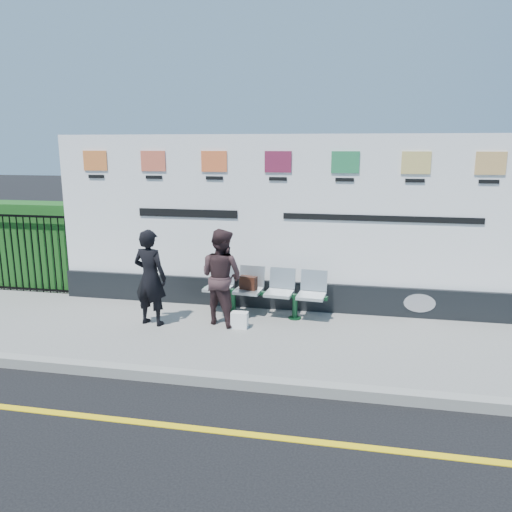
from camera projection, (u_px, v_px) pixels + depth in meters
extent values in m
plane|color=black|center=(176.00, 427.00, 5.33)|extent=(80.00, 80.00, 0.00)
cube|color=gray|center=(232.00, 336.00, 7.71)|extent=(14.00, 3.00, 0.12)
cube|color=gray|center=(204.00, 379.00, 6.27)|extent=(14.00, 0.18, 0.14)
cube|color=yellow|center=(176.00, 426.00, 5.33)|extent=(14.00, 0.10, 0.01)
cube|color=black|center=(277.00, 293.00, 8.84)|extent=(8.00, 0.30, 0.50)
cube|color=white|center=(278.00, 209.00, 8.51)|extent=(8.00, 0.14, 2.50)
cube|color=#1A5119|center=(34.00, 245.00, 10.10)|extent=(2.35, 0.70, 1.70)
imported|color=black|center=(150.00, 277.00, 7.89)|extent=(0.63, 0.47, 1.55)
imported|color=#372426|center=(221.00, 277.00, 7.95)|extent=(0.93, 0.84, 1.55)
cube|color=black|center=(248.00, 283.00, 8.39)|extent=(0.31, 0.19, 0.23)
cube|color=white|center=(240.00, 320.00, 7.85)|extent=(0.26, 0.16, 0.26)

